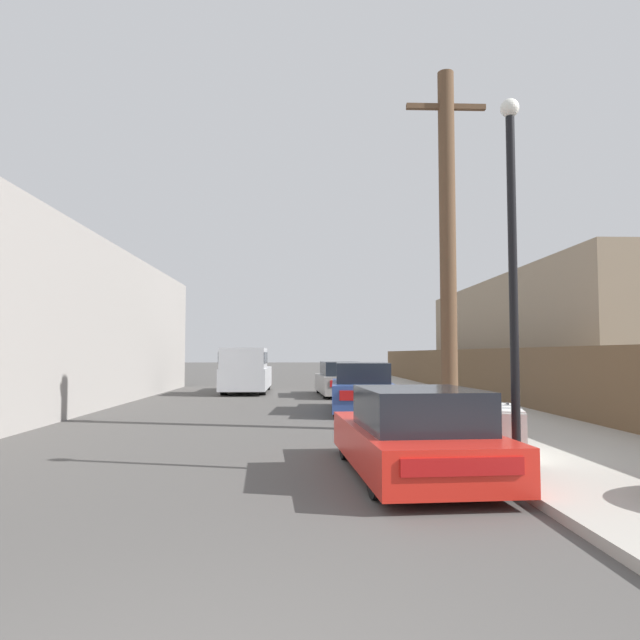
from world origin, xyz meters
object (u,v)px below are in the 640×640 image
(discarded_fridge, at_px, (500,431))
(utility_pole, at_px, (448,243))
(street_lamp, at_px, (513,254))
(car_parked_mid, at_px, (362,389))
(pickup_truck, at_px, (246,371))
(car_parked_far, at_px, (341,380))
(parked_sports_car_red, at_px, (414,436))

(discarded_fridge, relative_size, utility_pole, 0.21)
(street_lamp, bearing_deg, car_parked_mid, 96.93)
(pickup_truck, xyz_separation_m, utility_pole, (5.65, -12.36, 3.22))
(car_parked_mid, distance_m, car_parked_far, 6.41)
(street_lamp, bearing_deg, pickup_truck, 107.18)
(car_parked_mid, bearing_deg, utility_pole, -68.20)
(parked_sports_car_red, xyz_separation_m, pickup_truck, (-3.96, 16.84, 0.40))
(discarded_fridge, bearing_deg, parked_sports_car_red, -133.58)
(car_parked_far, bearing_deg, pickup_truck, 156.15)
(discarded_fridge, bearing_deg, car_parked_far, 110.47)
(car_parked_far, xyz_separation_m, utility_pole, (1.65, -10.84, 3.54))
(parked_sports_car_red, height_order, car_parked_far, car_parked_far)
(parked_sports_car_red, distance_m, utility_pole, 6.00)
(parked_sports_car_red, height_order, utility_pole, utility_pole)
(pickup_truck, distance_m, utility_pole, 13.96)
(parked_sports_car_red, relative_size, pickup_truck, 0.79)
(pickup_truck, bearing_deg, parked_sports_car_red, 103.05)
(pickup_truck, bearing_deg, utility_pole, 114.38)
(discarded_fridge, relative_size, car_parked_mid, 0.36)
(car_parked_far, bearing_deg, street_lamp, -88.35)
(car_parked_far, height_order, utility_pole, utility_pole)
(discarded_fridge, xyz_separation_m, parked_sports_car_red, (-1.55, -0.97, 0.07))
(utility_pole, distance_m, street_lamp, 4.91)
(car_parked_mid, relative_size, pickup_truck, 0.87)
(parked_sports_car_red, xyz_separation_m, car_parked_mid, (0.22, 8.92, 0.11))
(car_parked_far, relative_size, utility_pole, 0.60)
(car_parked_mid, distance_m, utility_pole, 5.84)
(parked_sports_car_red, bearing_deg, utility_pole, 65.66)
(discarded_fridge, distance_m, utility_pole, 5.09)
(parked_sports_car_red, distance_m, street_lamp, 2.87)
(car_parked_mid, height_order, utility_pole, utility_pole)
(car_parked_mid, bearing_deg, parked_sports_car_red, -87.94)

